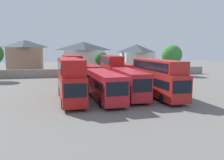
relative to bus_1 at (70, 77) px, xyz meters
name	(u,v)px	position (x,y,z in m)	size (l,w,h in m)	color
ground	(96,80)	(5.73, 17.98, -2.82)	(140.00, 140.00, 0.00)	slate
depot_boundary_wall	(92,72)	(5.73, 24.34, -1.92)	(56.00, 0.50, 1.80)	gray
bus_1	(70,77)	(0.00, 0.00, 0.00)	(3.01, 11.47, 5.01)	red
bus_2	(104,84)	(3.95, -0.42, -0.88)	(3.28, 11.47, 3.40)	red
bus_3	(129,82)	(7.34, 0.33, -0.85)	(2.54, 10.23, 3.46)	#B11E26
bus_4	(157,76)	(10.97, -0.17, -0.12)	(2.96, 11.69, 4.78)	red
bus_5	(72,67)	(0.79, 14.66, 0.01)	(3.38, 10.57, 5.04)	red
bus_6	(89,72)	(3.97, 14.54, -0.92)	(2.83, 11.74, 3.32)	#B31C1D
bus_7	(111,67)	(8.06, 14.41, -0.03)	(2.88, 12.13, 4.95)	red
bus_8	(122,71)	(10.29, 14.63, -0.87)	(3.17, 10.38, 3.43)	red
house_terrace_left	(26,57)	(-9.65, 32.67, 1.45)	(8.31, 6.54, 8.40)	#9E7A60
house_terrace_centre	(84,57)	(4.71, 33.28, 1.29)	(10.74, 6.53, 8.06)	silver
house_terrace_right	(137,58)	(19.27, 33.17, 1.01)	(8.25, 7.59, 7.50)	silver
tree_left_of_lot	(102,59)	(8.44, 26.84, 0.99)	(3.23, 3.23, 5.46)	brown
tree_behind_wall	(172,55)	(24.33, 22.34, 2.01)	(4.69, 4.69, 7.20)	brown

